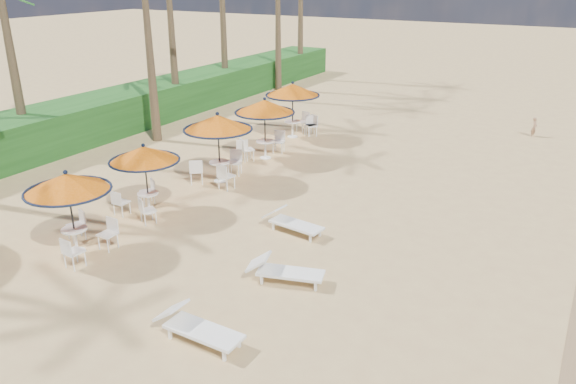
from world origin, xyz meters
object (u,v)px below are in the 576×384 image
object	(u,v)px
station_2	(218,131)
lounger_mid	(283,270)
station_0	(70,193)
station_3	(263,114)
station_4	(295,96)
lounger_near	(196,326)
station_1	(143,163)
lounger_far	(291,221)

from	to	relation	value
station_2	lounger_mid	bearing A→B (deg)	-42.01
station_0	station_3	world-z (taller)	station_3
station_4	lounger_near	size ratio (longest dim) A/B	1.29
station_4	station_2	bearing A→B (deg)	-85.57
station_0	lounger_near	size ratio (longest dim) A/B	1.18
lounger_near	station_1	bearing A→B (deg)	141.75
station_2	station_3	bearing A→B (deg)	91.07
station_1	station_2	distance (m)	3.58
station_1	station_2	bearing A→B (deg)	84.54
station_4	lounger_near	distance (m)	16.16
station_4	lounger_mid	world-z (taller)	station_4
station_2	lounger_mid	world-z (taller)	station_2
lounger_near	lounger_mid	distance (m)	3.05
station_0	lounger_mid	distance (m)	6.21
station_1	lounger_near	distance (m)	7.47
station_0	station_2	world-z (taller)	station_2
station_3	station_4	distance (m)	3.59
station_3	station_2	bearing A→B (deg)	-88.93
station_0	station_3	bearing A→B (deg)	89.64
station_2	lounger_near	xyz separation A→B (m)	(5.34, -8.20, -1.61)
station_2	lounger_far	bearing A→B (deg)	-29.03
station_2	lounger_mid	distance (m)	7.89
station_3	lounger_far	bearing A→B (deg)	-51.52
station_1	station_4	size ratio (longest dim) A/B	0.88
station_3	lounger_mid	xyz separation A→B (m)	(5.80, -8.38, -1.58)
station_0	station_2	bearing A→B (deg)	88.94
lounger_mid	lounger_far	size ratio (longest dim) A/B	1.02
lounger_far	lounger_near	bearing A→B (deg)	-73.69
station_0	lounger_mid	xyz separation A→B (m)	(5.86, 1.43, -1.46)
station_3	lounger_far	world-z (taller)	station_3
station_0	lounger_far	bearing A→B (deg)	42.00
station_0	station_4	bearing A→B (deg)	91.72
lounger_near	lounger_far	xyz separation A→B (m)	(-0.88, 5.72, -0.02)
station_4	lounger_mid	bearing A→B (deg)	-62.33
station_1	lounger_near	xyz separation A→B (m)	(5.68, -4.64, -1.38)
station_3	station_4	bearing A→B (deg)	97.43
station_2	station_4	world-z (taller)	station_2
station_3	lounger_near	world-z (taller)	station_3
station_0	station_3	distance (m)	9.81
lounger_mid	station_3	bearing A→B (deg)	108.46
station_4	lounger_mid	size ratio (longest dim) A/B	1.29
station_1	lounger_far	xyz separation A→B (m)	(4.80, 1.08, -1.40)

